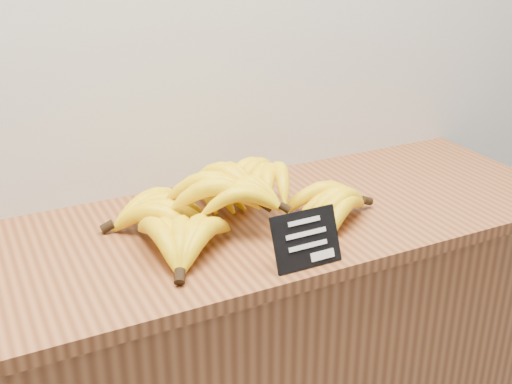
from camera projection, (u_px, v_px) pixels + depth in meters
The scene contains 3 objects.
counter_top at pixel (246, 227), 1.44m from camera, with size 1.56×0.54×0.03m, color brown.
chalkboard_sign at pixel (306, 239), 1.24m from camera, with size 0.14×0.01×0.11m, color black.
banana_pile at pixel (223, 204), 1.38m from camera, with size 0.61×0.40×0.13m.
Camera 1 is at (-0.75, 1.59, 1.57)m, focal length 45.00 mm.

